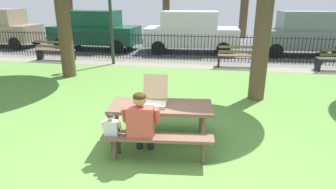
{
  "coord_description": "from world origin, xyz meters",
  "views": [
    {
      "loc": [
        0.87,
        -4.09,
        2.58
      ],
      "look_at": [
        -0.01,
        1.19,
        0.75
      ],
      "focal_mm": 30.66,
      "sensor_mm": 36.0,
      "label": 1
    }
  ],
  "objects_px": {
    "pizza_box_open": "(154,97)",
    "parked_car_right": "(304,33)",
    "parked_car_left": "(94,30)",
    "parked_car_center": "(191,31)",
    "parked_car_far_left": "(2,28)",
    "park_bench_center": "(239,57)",
    "picnic_table_foreground": "(161,114)",
    "child_at_table": "(112,131)",
    "park_bench_left": "(55,51)",
    "adult_at_table": "(141,122)"
  },
  "relations": [
    {
      "from": "pizza_box_open",
      "to": "parked_car_far_left",
      "type": "bearing_deg",
      "value": 138.05
    },
    {
      "from": "child_at_table",
      "to": "park_bench_left",
      "type": "xyz_separation_m",
      "value": [
        -5.09,
        7.09,
        -0.09
      ]
    },
    {
      "from": "child_at_table",
      "to": "parked_car_left",
      "type": "xyz_separation_m",
      "value": [
        -4.53,
        9.97,
        0.5
      ]
    },
    {
      "from": "park_bench_left",
      "to": "parked_car_right",
      "type": "distance_m",
      "value": 10.99
    },
    {
      "from": "park_bench_center",
      "to": "picnic_table_foreground",
      "type": "bearing_deg",
      "value": -105.58
    },
    {
      "from": "picnic_table_foreground",
      "to": "parked_car_left",
      "type": "relative_size",
      "value": 0.43
    },
    {
      "from": "parked_car_center",
      "to": "parked_car_right",
      "type": "distance_m",
      "value": 5.12
    },
    {
      "from": "parked_car_right",
      "to": "park_bench_left",
      "type": "bearing_deg",
      "value": -164.82
    },
    {
      "from": "park_bench_left",
      "to": "parked_car_right",
      "type": "xyz_separation_m",
      "value": [
        10.59,
        2.88,
        0.59
      ]
    },
    {
      "from": "picnic_table_foreground",
      "to": "child_at_table",
      "type": "height_order",
      "value": "child_at_table"
    },
    {
      "from": "parked_car_left",
      "to": "pizza_box_open",
      "type": "bearing_deg",
      "value": -61.26
    },
    {
      "from": "parked_car_right",
      "to": "parked_car_far_left",
      "type": "bearing_deg",
      "value": -180.0
    },
    {
      "from": "picnic_table_foreground",
      "to": "pizza_box_open",
      "type": "relative_size",
      "value": 3.65
    },
    {
      "from": "adult_at_table",
      "to": "parked_car_left",
      "type": "distance_m",
      "value": 11.09
    },
    {
      "from": "child_at_table",
      "to": "park_bench_center",
      "type": "xyz_separation_m",
      "value": [
        2.51,
        7.09,
        -0.09
      ]
    },
    {
      "from": "park_bench_left",
      "to": "park_bench_center",
      "type": "distance_m",
      "value": 7.6
    },
    {
      "from": "parked_car_far_left",
      "to": "park_bench_center",
      "type": "bearing_deg",
      "value": -13.19
    },
    {
      "from": "picnic_table_foreground",
      "to": "parked_car_far_left",
      "type": "bearing_deg",
      "value": 138.16
    },
    {
      "from": "park_bench_center",
      "to": "adult_at_table",
      "type": "bearing_deg",
      "value": -106.17
    },
    {
      "from": "park_bench_center",
      "to": "parked_car_left",
      "type": "relative_size",
      "value": 0.36
    },
    {
      "from": "pizza_box_open",
      "to": "child_at_table",
      "type": "relative_size",
      "value": 0.64
    },
    {
      "from": "parked_car_left",
      "to": "parked_car_center",
      "type": "distance_m",
      "value": 4.92
    },
    {
      "from": "adult_at_table",
      "to": "child_at_table",
      "type": "height_order",
      "value": "adult_at_table"
    },
    {
      "from": "parked_car_left",
      "to": "parked_car_right",
      "type": "bearing_deg",
      "value": -0.01
    },
    {
      "from": "pizza_box_open",
      "to": "adult_at_table",
      "type": "bearing_deg",
      "value": -98.59
    },
    {
      "from": "parked_car_left",
      "to": "parked_car_right",
      "type": "distance_m",
      "value": 10.03
    },
    {
      "from": "parked_car_center",
      "to": "pizza_box_open",
      "type": "bearing_deg",
      "value": -88.92
    },
    {
      "from": "adult_at_table",
      "to": "child_at_table",
      "type": "bearing_deg",
      "value": -171.14
    },
    {
      "from": "child_at_table",
      "to": "park_bench_center",
      "type": "height_order",
      "value": "park_bench_center"
    },
    {
      "from": "adult_at_table",
      "to": "park_bench_center",
      "type": "height_order",
      "value": "adult_at_table"
    },
    {
      "from": "pizza_box_open",
      "to": "child_at_table",
      "type": "bearing_deg",
      "value": -129.76
    },
    {
      "from": "parked_car_far_left",
      "to": "child_at_table",
      "type": "bearing_deg",
      "value": -45.59
    },
    {
      "from": "pizza_box_open",
      "to": "parked_car_right",
      "type": "bearing_deg",
      "value": 61.98
    },
    {
      "from": "child_at_table",
      "to": "parked_car_right",
      "type": "relative_size",
      "value": 0.21
    },
    {
      "from": "parked_car_right",
      "to": "parked_car_left",
      "type": "bearing_deg",
      "value": 179.99
    },
    {
      "from": "pizza_box_open",
      "to": "parked_car_left",
      "type": "height_order",
      "value": "parked_car_left"
    },
    {
      "from": "picnic_table_foreground",
      "to": "park_bench_left",
      "type": "height_order",
      "value": "park_bench_left"
    },
    {
      "from": "picnic_table_foreground",
      "to": "parked_car_far_left",
      "type": "distance_m",
      "value": 14.05
    },
    {
      "from": "pizza_box_open",
      "to": "parked_car_left",
      "type": "distance_m",
      "value": 10.59
    },
    {
      "from": "parked_car_left",
      "to": "parked_car_center",
      "type": "bearing_deg",
      "value": -0.03
    },
    {
      "from": "pizza_box_open",
      "to": "parked_car_center",
      "type": "distance_m",
      "value": 9.29
    },
    {
      "from": "pizza_box_open",
      "to": "child_at_table",
      "type": "height_order",
      "value": "pizza_box_open"
    },
    {
      "from": "child_at_table",
      "to": "park_bench_center",
      "type": "bearing_deg",
      "value": 70.52
    },
    {
      "from": "child_at_table",
      "to": "parked_car_right",
      "type": "distance_m",
      "value": 11.4
    },
    {
      "from": "adult_at_table",
      "to": "park_bench_center",
      "type": "relative_size",
      "value": 0.74
    },
    {
      "from": "picnic_table_foreground",
      "to": "child_at_table",
      "type": "xyz_separation_m",
      "value": [
        -0.7,
        -0.6,
        -0.09
      ]
    },
    {
      "from": "park_bench_left",
      "to": "park_bench_center",
      "type": "xyz_separation_m",
      "value": [
        7.6,
        0.0,
        0.0
      ]
    },
    {
      "from": "parked_car_center",
      "to": "picnic_table_foreground",
      "type": "bearing_deg",
      "value": -88.12
    },
    {
      "from": "pizza_box_open",
      "to": "park_bench_center",
      "type": "height_order",
      "value": "pizza_box_open"
    },
    {
      "from": "pizza_box_open",
      "to": "parked_car_right",
      "type": "distance_m",
      "value": 10.52
    }
  ]
}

